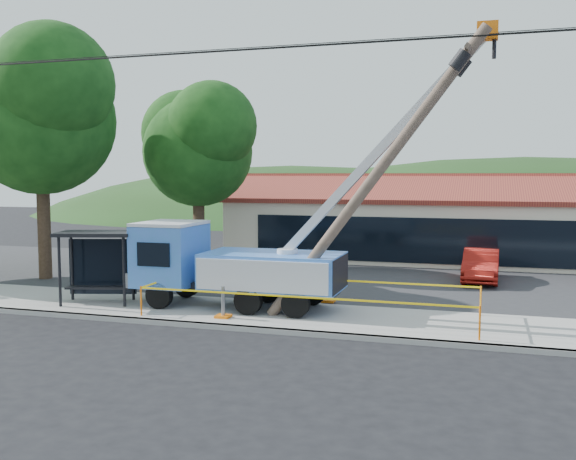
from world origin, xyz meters
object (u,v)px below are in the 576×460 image
Objects in this scene: car_silver at (184,282)px; bus_shelter at (98,250)px; utility_truck at (233,261)px; car_white at (169,273)px; car_red at (480,283)px; leaning_pole at (383,166)px.

bus_shelter is at bearing -116.33° from car_silver.
bus_shelter is at bearing -171.77° from utility_truck.
car_silver is 2.79m from car_white.
bus_shelter is 15.66m from car_red.
bus_shelter reaches higher than car_white.
bus_shelter is (-4.79, -0.69, 0.28)m from utility_truck.
leaning_pole reaches higher than car_red.
utility_truck reaches higher than car_silver.
leaning_pole is at bearing -105.09° from car_white.
utility_truck reaches higher than leaning_pole.
car_white is (-1.28, 7.60, -1.98)m from bus_shelter.
leaning_pole reaches higher than car_white.
utility_truck is 6.11m from leaning_pole.
leaning_pole is 14.49m from car_white.
car_silver is 12.69m from car_red.
leaning_pole is 1.87× the size of car_white.
car_silver is 0.89× the size of car_white.
car_silver is at bearing 67.99° from bus_shelter.
leaning_pole is at bearing -9.26° from utility_truck.
car_silver reaches higher than car_red.
bus_shelter is 7.96m from car_white.
utility_truck reaches higher than car_white.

